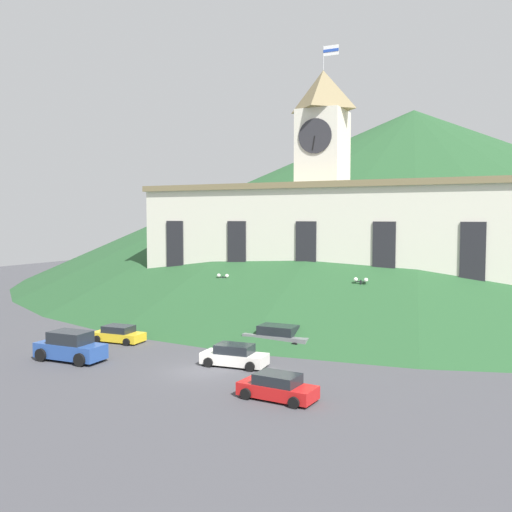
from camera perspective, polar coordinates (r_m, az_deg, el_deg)
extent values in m
plane|color=#424247|center=(38.60, -5.54, -11.40)|extent=(160.00, 160.00, 0.00)
cube|color=silver|center=(59.02, 6.60, 0.28)|extent=(37.46, 9.00, 12.98)
cube|color=olive|center=(58.99, 6.66, 6.88)|extent=(38.06, 9.60, 0.60)
cube|color=silver|center=(59.33, 6.69, 10.72)|extent=(4.50, 4.50, 7.36)
pyramid|color=olive|center=(60.28, 6.73, 16.11)|extent=(4.95, 4.95, 4.05)
cylinder|color=#2D2D33|center=(57.29, 5.91, 11.86)|extent=(3.42, 0.12, 3.42)
cube|color=black|center=(57.17, 5.78, 11.18)|extent=(0.32, 0.06, 1.40)
cylinder|color=#B2B2B7|center=(61.05, 6.75, 19.07)|extent=(0.10, 0.10, 2.40)
cube|color=white|center=(60.97, 7.51, 19.71)|extent=(1.60, 0.06, 1.00)
cube|color=#2347B2|center=(60.94, 7.50, 19.72)|extent=(1.60, 0.04, 0.28)
cube|color=#232328|center=(61.69, -8.10, 0.18)|extent=(2.06, 0.16, 7.14)
cube|color=#232328|center=(57.84, -1.94, -0.03)|extent=(2.06, 0.16, 7.14)
cube|color=#232328|center=(54.74, 5.01, -0.26)|extent=(2.06, 0.16, 7.14)
cube|color=#232328|center=(52.54, 12.66, -0.51)|extent=(2.06, 0.16, 7.14)
cube|color=#232328|center=(51.34, 20.83, -0.77)|extent=(2.06, 0.16, 7.14)
cube|color=#2347B2|center=(58.52, -9.17, -5.16)|extent=(5.53, 0.12, 2.06)
cube|color=white|center=(55.56, -4.48, -5.60)|extent=(5.53, 0.12, 2.06)
cube|color=#2347B2|center=(53.01, 0.71, -6.05)|extent=(5.53, 0.12, 2.06)
cube|color=white|center=(50.94, 6.38, -6.48)|extent=(5.53, 0.12, 2.06)
cube|color=#2347B2|center=(49.40, 12.47, -6.87)|extent=(5.53, 0.12, 2.06)
cube|color=white|center=(48.44, 18.89, -7.20)|extent=(5.53, 0.12, 2.06)
cone|color=#234C28|center=(105.55, 15.37, 6.10)|extent=(132.71, 132.71, 29.07)
cylinder|color=black|center=(55.54, -3.33, -4.32)|extent=(0.14, 0.14, 4.50)
cube|color=black|center=(55.28, -3.34, -2.17)|extent=(0.90, 0.08, 0.08)
sphere|color=white|center=(55.49, -3.75, -1.96)|extent=(0.36, 0.36, 0.36)
sphere|color=white|center=(55.05, -2.93, -2.01)|extent=(0.36, 0.36, 0.36)
cylinder|color=black|center=(50.34, 10.40, -5.08)|extent=(0.14, 0.14, 4.76)
cube|color=black|center=(50.05, 10.44, -2.55)|extent=(0.90, 0.08, 0.08)
sphere|color=white|center=(50.15, 9.94, -2.33)|extent=(0.36, 0.36, 0.36)
sphere|color=white|center=(49.91, 10.94, -2.37)|extent=(0.36, 0.36, 0.36)
cube|color=yellow|center=(48.32, -13.57, -7.80)|extent=(4.30, 2.05, 0.67)
cube|color=#1E2328|center=(48.20, -13.58, -7.10)|extent=(2.41, 1.79, 0.55)
cylinder|color=black|center=(48.27, -11.55, -7.99)|extent=(0.61, 0.36, 0.59)
cylinder|color=black|center=(46.83, -12.79, -8.38)|extent=(0.61, 0.36, 0.59)
cylinder|color=black|center=(49.90, -14.29, -7.65)|extent=(0.61, 0.36, 0.59)
cylinder|color=black|center=(48.50, -15.58, -8.00)|extent=(0.61, 0.36, 0.59)
cube|color=white|center=(39.64, -2.17, -10.20)|extent=(4.63, 2.17, 0.74)
cube|color=#1E2328|center=(39.48, -2.17, -9.25)|extent=(2.60, 1.86, 0.61)
cylinder|color=black|center=(39.52, -4.77, -10.54)|extent=(0.68, 0.38, 0.66)
cylinder|color=black|center=(41.09, -3.65, -9.97)|extent=(0.68, 0.38, 0.66)
cylinder|color=black|center=(38.32, -0.57, -10.98)|extent=(0.68, 0.38, 0.66)
cylinder|color=black|center=(39.94, 0.40, -10.37)|extent=(0.68, 0.38, 0.66)
cube|color=slate|center=(45.03, 2.22, -8.38)|extent=(5.32, 2.04, 0.87)
cube|color=#1E2328|center=(44.87, 2.22, -7.39)|extent=(2.93, 1.86, 0.71)
cylinder|color=black|center=(44.92, -0.43, -8.69)|extent=(0.77, 0.37, 0.77)
cylinder|color=black|center=(46.69, 0.66, -8.21)|extent=(0.77, 0.37, 0.77)
cylinder|color=black|center=(43.51, 3.90, -9.12)|extent=(0.77, 0.37, 0.77)
cylinder|color=black|center=(45.33, 4.84, -8.59)|extent=(0.77, 0.37, 0.77)
cube|color=red|center=(32.73, 2.16, -13.28)|extent=(4.52, 2.13, 0.72)
cube|color=#1E2328|center=(32.54, 2.16, -12.18)|extent=(2.54, 1.83, 0.59)
cylinder|color=black|center=(32.75, -0.98, -13.60)|extent=(0.66, 0.37, 0.64)
cylinder|color=black|center=(34.23, 0.62, -12.82)|extent=(0.66, 0.37, 0.64)
cylinder|color=black|center=(31.37, 3.85, -14.40)|extent=(0.66, 0.37, 0.64)
cylinder|color=black|center=(32.92, 5.28, -13.53)|extent=(0.66, 0.37, 0.64)
cube|color=#284C99|center=(43.06, -18.06, -8.97)|extent=(5.16, 2.17, 1.04)
cube|color=#1E2328|center=(42.86, -18.09, -7.73)|extent=(2.87, 1.93, 0.85)
cylinder|color=black|center=(42.75, -15.40, -9.37)|extent=(0.94, 0.39, 0.92)
cylinder|color=black|center=(41.27, -17.18, -9.89)|extent=(0.94, 0.39, 0.92)
cylinder|color=black|center=(44.98, -18.85, -8.78)|extent=(0.94, 0.39, 0.92)
cylinder|color=black|center=(43.58, -20.66, -9.23)|extent=(0.94, 0.39, 0.92)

